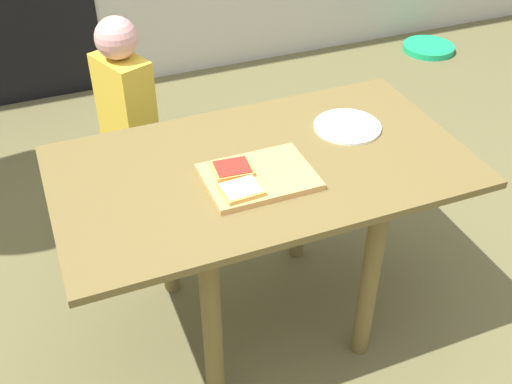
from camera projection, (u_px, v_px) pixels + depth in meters
name	position (u px, v px, depth m)	size (l,w,h in m)	color
ground_plane	(261.00, 316.00, 2.42)	(16.00, 16.00, 0.00)	brown
dining_table	(262.00, 194.00, 2.05)	(1.33, 0.74, 0.72)	brown
cutting_board	(259.00, 177.00, 1.91)	(0.33, 0.25, 0.02)	tan
pizza_slice_far_left	(232.00, 169.00, 1.91)	(0.12, 0.11, 0.02)	gold
pizza_slice_near_left	(241.00, 190.00, 1.83)	(0.12, 0.11, 0.02)	gold
plate_white_right	(347.00, 126.00, 2.15)	(0.23, 0.23, 0.01)	white
child_left	(128.00, 117.00, 2.54)	(0.22, 0.27, 0.98)	#3C446C
garden_hose_coil	(428.00, 48.00, 4.33)	(0.35, 0.35, 0.04)	#1BB56D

